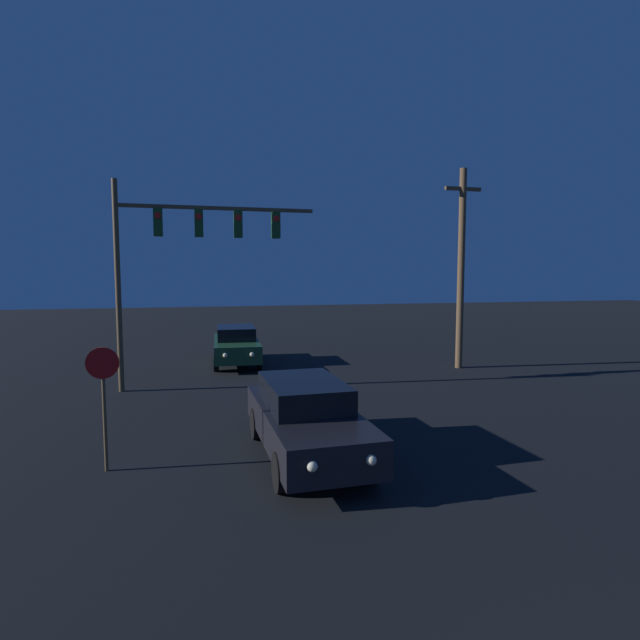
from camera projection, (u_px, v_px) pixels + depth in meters
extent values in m
cube|color=black|center=(306.00, 424.00, 10.38)|extent=(1.91, 4.81, 0.70)
cube|color=black|center=(304.00, 393.00, 10.55)|extent=(1.60, 2.51, 0.53)
cylinder|color=black|center=(370.00, 462.00, 9.21)|extent=(0.21, 0.72, 0.72)
cylinder|color=black|center=(280.00, 472.00, 8.76)|extent=(0.21, 0.72, 0.72)
cylinder|color=black|center=(325.00, 418.00, 12.06)|extent=(0.21, 0.72, 0.72)
cylinder|color=black|center=(256.00, 424.00, 11.61)|extent=(0.21, 0.72, 0.72)
sphere|color=#F9EFC6|center=(371.00, 460.00, 8.19)|extent=(0.18, 0.18, 0.18)
sphere|color=#F9EFC6|center=(312.00, 466.00, 7.92)|extent=(0.18, 0.18, 0.18)
cube|color=#1E4728|center=(236.00, 348.00, 21.26)|extent=(2.06, 4.87, 0.70)
cube|color=black|center=(236.00, 333.00, 21.44)|extent=(1.67, 2.56, 0.53)
cylinder|color=black|center=(259.00, 361.00, 20.02)|extent=(0.24, 0.73, 0.72)
cylinder|color=black|center=(216.00, 362.00, 19.68)|extent=(0.24, 0.73, 0.72)
cylinder|color=black|center=(254.00, 350.00, 22.91)|extent=(0.24, 0.73, 0.72)
cylinder|color=black|center=(216.00, 351.00, 22.57)|extent=(0.24, 0.73, 0.72)
sphere|color=#F9EFC6|center=(252.00, 354.00, 19.01)|extent=(0.18, 0.18, 0.18)
sphere|color=#F9EFC6|center=(225.00, 355.00, 18.81)|extent=(0.18, 0.18, 0.18)
cylinder|color=brown|center=(118.00, 287.00, 16.05)|extent=(0.18, 0.18, 6.85)
cube|color=brown|center=(218.00, 208.00, 16.61)|extent=(6.44, 0.12, 0.12)
cube|color=#1E471E|center=(158.00, 222.00, 16.18)|extent=(0.28, 0.28, 0.90)
cylinder|color=red|center=(158.00, 215.00, 16.01)|extent=(0.20, 0.02, 0.20)
cube|color=#1E471E|center=(199.00, 223.00, 16.50)|extent=(0.28, 0.28, 0.90)
cylinder|color=red|center=(199.00, 217.00, 16.33)|extent=(0.20, 0.02, 0.20)
cube|color=#1E471E|center=(238.00, 224.00, 16.82)|extent=(0.28, 0.28, 0.90)
cylinder|color=red|center=(238.00, 218.00, 16.65)|extent=(0.20, 0.02, 0.20)
cube|color=#1E471E|center=(276.00, 225.00, 17.14)|extent=(0.28, 0.28, 0.90)
cylinder|color=red|center=(276.00, 219.00, 16.97)|extent=(0.20, 0.02, 0.20)
cylinder|color=brown|center=(104.00, 410.00, 9.63)|extent=(0.07, 0.07, 2.44)
cylinder|color=red|center=(102.00, 363.00, 9.53)|extent=(0.61, 0.03, 0.61)
cylinder|color=brown|center=(461.00, 270.00, 20.15)|extent=(0.28, 0.28, 8.03)
cube|color=brown|center=(463.00, 189.00, 19.86)|extent=(1.55, 0.14, 0.14)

